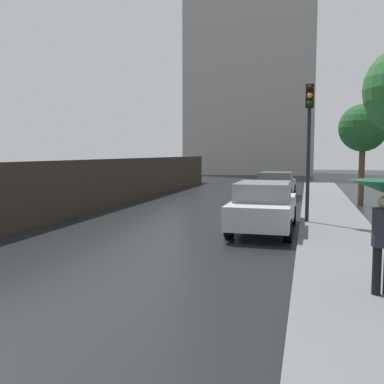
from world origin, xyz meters
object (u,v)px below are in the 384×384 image
object	(u,v)px
street_tree_mid	(363,129)
car_silver_near_kerb	(264,206)
car_grey_far_ahead	(276,184)
traffic_light	(309,127)

from	to	relation	value
street_tree_mid	car_silver_near_kerb	bearing A→B (deg)	-115.45
car_grey_far_ahead	traffic_light	size ratio (longest dim) A/B	0.98
car_silver_near_kerb	street_tree_mid	bearing A→B (deg)	64.96
traffic_light	street_tree_mid	bearing A→B (deg)	69.60
car_silver_near_kerb	car_grey_far_ahead	distance (m)	10.14
car_silver_near_kerb	traffic_light	world-z (taller)	traffic_light
traffic_light	street_tree_mid	size ratio (longest dim) A/B	0.97
car_grey_far_ahead	street_tree_mid	bearing A→B (deg)	-29.69
car_grey_far_ahead	traffic_light	world-z (taller)	traffic_light
car_silver_near_kerb	traffic_light	xyz separation A→B (m)	(1.28, 1.31, 2.44)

